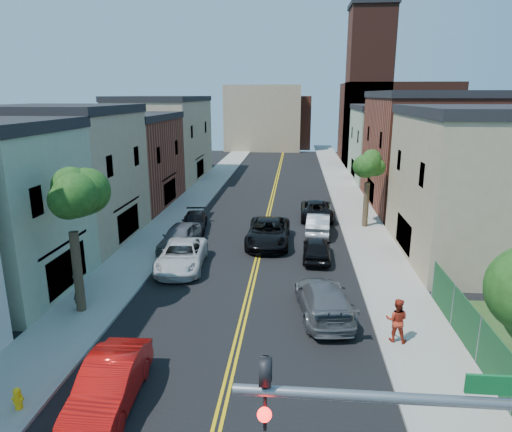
% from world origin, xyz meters
% --- Properties ---
extents(sidewalk_left, '(3.20, 100.00, 0.15)m').
position_xyz_m(sidewalk_left, '(-7.90, 40.00, 0.07)').
color(sidewalk_left, gray).
rests_on(sidewalk_left, ground).
extents(sidewalk_right, '(3.20, 100.00, 0.15)m').
position_xyz_m(sidewalk_right, '(7.90, 40.00, 0.07)').
color(sidewalk_right, gray).
rests_on(sidewalk_right, ground).
extents(curb_left, '(0.30, 100.00, 0.15)m').
position_xyz_m(curb_left, '(-6.15, 40.00, 0.07)').
color(curb_left, gray).
rests_on(curb_left, ground).
extents(curb_right, '(0.30, 100.00, 0.15)m').
position_xyz_m(curb_right, '(6.15, 40.00, 0.07)').
color(curb_right, gray).
rests_on(curb_right, ground).
extents(bldg_left_tan_near, '(9.00, 10.00, 9.00)m').
position_xyz_m(bldg_left_tan_near, '(-14.00, 25.00, 4.50)').
color(bldg_left_tan_near, '#998466').
rests_on(bldg_left_tan_near, ground).
extents(bldg_left_brick, '(9.00, 12.00, 8.00)m').
position_xyz_m(bldg_left_brick, '(-14.00, 36.00, 4.00)').
color(bldg_left_brick, brown).
rests_on(bldg_left_brick, ground).
extents(bldg_left_tan_far, '(9.00, 16.00, 9.50)m').
position_xyz_m(bldg_left_tan_far, '(-14.00, 50.00, 4.75)').
color(bldg_left_tan_far, '#998466').
rests_on(bldg_left_tan_far, ground).
extents(bldg_right_tan, '(9.00, 12.00, 9.00)m').
position_xyz_m(bldg_right_tan, '(14.00, 24.00, 4.50)').
color(bldg_right_tan, '#998466').
rests_on(bldg_right_tan, ground).
extents(bldg_right_brick, '(9.00, 14.00, 10.00)m').
position_xyz_m(bldg_right_brick, '(14.00, 38.00, 5.00)').
color(bldg_right_brick, brown).
rests_on(bldg_right_brick, ground).
extents(bldg_right_palegrn, '(9.00, 12.00, 8.50)m').
position_xyz_m(bldg_right_palegrn, '(14.00, 52.00, 4.25)').
color(bldg_right_palegrn, gray).
rests_on(bldg_right_palegrn, ground).
extents(church, '(16.20, 14.20, 22.60)m').
position_xyz_m(church, '(16.33, 67.07, 7.24)').
color(church, '#4C2319').
rests_on(church, ground).
extents(backdrop_left, '(14.00, 8.00, 12.00)m').
position_xyz_m(backdrop_left, '(-4.00, 82.00, 6.00)').
color(backdrop_left, '#998466').
rests_on(backdrop_left, ground).
extents(backdrop_center, '(10.00, 8.00, 10.00)m').
position_xyz_m(backdrop_center, '(0.00, 86.00, 5.00)').
color(backdrop_center, brown).
rests_on(backdrop_center, ground).
extents(fence_right, '(0.04, 15.00, 1.90)m').
position_xyz_m(fence_right, '(9.50, 9.50, 1.10)').
color(fence_right, '#143F1E').
rests_on(fence_right, sidewalk_right).
extents(tree_left_mid, '(5.20, 5.20, 9.29)m').
position_xyz_m(tree_left_mid, '(-7.88, 14.01, 6.58)').
color(tree_left_mid, '#362C1B').
rests_on(tree_left_mid, sidewalk_left).
extents(tree_right_far, '(4.40, 4.40, 8.03)m').
position_xyz_m(tree_right_far, '(7.92, 30.01, 5.76)').
color(tree_right_far, '#362C1B').
rests_on(tree_right_far, sidewalk_right).
extents(red_sedan, '(1.98, 5.02, 1.62)m').
position_xyz_m(red_sedan, '(-3.80, 7.55, 0.81)').
color(red_sedan, red).
rests_on(red_sedan, ground).
extents(white_pickup, '(3.12, 5.98, 1.61)m').
position_xyz_m(white_pickup, '(-4.47, 20.19, 0.80)').
color(white_pickup, silver).
rests_on(white_pickup, ground).
extents(grey_car_left, '(2.42, 5.17, 1.71)m').
position_xyz_m(grey_car_left, '(-5.47, 23.74, 0.86)').
color(grey_car_left, '#53545A').
rests_on(grey_car_left, ground).
extents(black_car_left, '(2.44, 4.79, 1.33)m').
position_xyz_m(black_car_left, '(-5.50, 28.31, 0.66)').
color(black_car_left, black).
rests_on(black_car_left, ground).
extents(grey_car_right, '(2.98, 5.93, 1.65)m').
position_xyz_m(grey_car_right, '(3.80, 14.77, 0.83)').
color(grey_car_right, '#525459').
rests_on(grey_car_right, ground).
extents(black_car_right, '(1.93, 4.47, 1.50)m').
position_xyz_m(black_car_right, '(3.80, 22.45, 0.75)').
color(black_car_right, black).
rests_on(black_car_right, ground).
extents(silver_car_right, '(2.05, 4.96, 1.60)m').
position_xyz_m(silver_car_right, '(4.14, 28.07, 0.80)').
color(silver_car_right, '#B4B6BC').
rests_on(silver_car_right, ground).
extents(dark_car_right_far, '(2.72, 5.80, 1.60)m').
position_xyz_m(dark_car_right_far, '(4.19, 32.75, 0.80)').
color(dark_car_right_far, black).
rests_on(dark_car_right_far, ground).
extents(black_suv_lane, '(2.93, 6.34, 1.76)m').
position_xyz_m(black_suv_lane, '(0.50, 25.26, 0.88)').
color(black_suv_lane, black).
rests_on(black_suv_lane, ground).
extents(pedestrian_left, '(0.49, 0.69, 1.78)m').
position_xyz_m(pedestrian_left, '(-8.09, 14.21, 1.04)').
color(pedestrian_left, '#25252C').
rests_on(pedestrian_left, sidewalk_left).
extents(pedestrian_right, '(1.08, 0.93, 1.91)m').
position_xyz_m(pedestrian_right, '(6.70, 12.42, 1.11)').
color(pedestrian_right, '#B22E1B').
rests_on(pedestrian_right, sidewalk_right).
extents(fire_hydrant, '(0.37, 0.37, 0.78)m').
position_xyz_m(fire_hydrant, '(-6.70, 6.90, 0.55)').
color(fire_hydrant, yellow).
rests_on(fire_hydrant, sidewalk_left).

